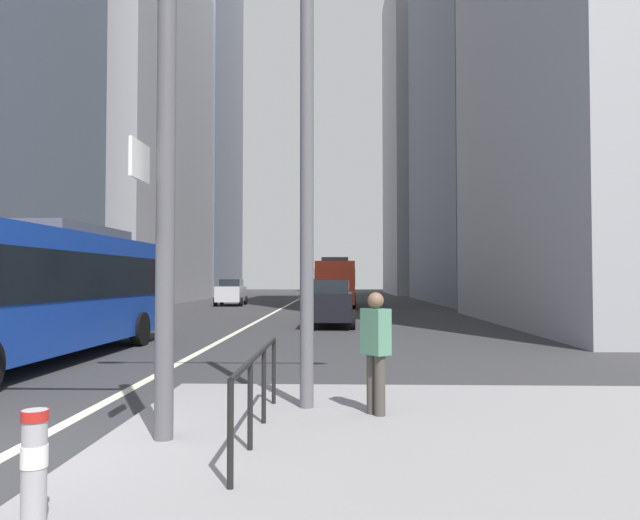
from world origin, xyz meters
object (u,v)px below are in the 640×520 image
at_px(street_lamp_post, 307,55).
at_px(car_oncoming_mid, 134,299).
at_px(traffic_signal_gantry, 11,103).
at_px(bollard_right, 34,464).
at_px(pedestrian_waiting, 376,347).
at_px(car_receding_near, 331,303).
at_px(city_bus_red_receding, 335,281).
at_px(car_receding_far, 321,290).
at_px(car_oncoming_far, 231,292).
at_px(city_bus_blue_oncoming, 34,286).

bearing_deg(street_lamp_post, car_oncoming_mid, 115.41).
bearing_deg(traffic_signal_gantry, car_oncoming_mid, 105.88).
distance_m(bollard_right, pedestrian_waiting, 4.70).
bearing_deg(car_oncoming_mid, car_receding_near, -24.89).
xyz_separation_m(car_receding_near, street_lamp_post, (-0.16, -15.93, 4.29)).
xyz_separation_m(city_bus_red_receding, traffic_signal_gantry, (-3.65, -35.11, 2.25)).
bearing_deg(city_bus_red_receding, pedestrian_waiting, -88.75).
bearing_deg(traffic_signal_gantry, city_bus_red_receding, 84.07).
xyz_separation_m(car_receding_far, car_oncoming_far, (-6.39, -7.95, 0.00)).
xyz_separation_m(street_lamp_post, bollard_right, (-1.79, -4.19, -4.64)).
height_order(city_bus_blue_oncoming, car_oncoming_mid, city_bus_blue_oncoming).
height_order(car_receding_near, bollard_right, car_receding_near).
xyz_separation_m(car_oncoming_mid, car_oncoming_far, (2.29, 14.18, -0.00)).
distance_m(car_receding_far, traffic_signal_gantry, 44.57).
distance_m(city_bus_blue_oncoming, bollard_right, 10.63).
distance_m(city_bus_red_receding, pedestrian_waiting, 33.81).
bearing_deg(car_oncoming_mid, pedestrian_waiting, -62.89).
relative_size(car_receding_near, car_oncoming_far, 1.01).
height_order(city_bus_blue_oncoming, traffic_signal_gantry, traffic_signal_gantry).
distance_m(street_lamp_post, bollard_right, 6.50).
bearing_deg(car_receding_far, city_bus_blue_oncoming, -98.58).
height_order(car_receding_far, traffic_signal_gantry, traffic_signal_gantry).
bearing_deg(pedestrian_waiting, traffic_signal_gantry, -163.28).
bearing_deg(traffic_signal_gantry, car_receding_near, 78.55).
distance_m(city_bus_blue_oncoming, car_oncoming_far, 29.60).
relative_size(traffic_signal_gantry, bollard_right, 6.76).
relative_size(city_bus_blue_oncoming, city_bus_red_receding, 1.06).
distance_m(car_oncoming_far, bollard_right, 39.32).
height_order(traffic_signal_gantry, bollard_right, traffic_signal_gantry).
xyz_separation_m(car_receding_near, traffic_signal_gantry, (-3.58, -17.66, 3.10)).
xyz_separation_m(traffic_signal_gantry, street_lamp_post, (3.42, 1.73, 1.20)).
height_order(car_receding_far, car_oncoming_far, same).
bearing_deg(car_receding_near, car_oncoming_far, 112.08).
relative_size(city_bus_red_receding, car_receding_near, 2.49).
xyz_separation_m(city_bus_blue_oncoming, city_bus_red_receding, (6.96, 28.25, -0.00)).
distance_m(traffic_signal_gantry, pedestrian_waiting, 5.48).
bearing_deg(bollard_right, traffic_signal_gantry, 123.53).
distance_m(car_oncoming_mid, bollard_right, 25.98).
xyz_separation_m(car_oncoming_mid, pedestrian_waiting, (10.72, -20.95, 0.08)).
bearing_deg(pedestrian_waiting, street_lamp_post, 156.88).
height_order(car_oncoming_mid, pedestrian_waiting, car_oncoming_mid).
height_order(car_receding_far, street_lamp_post, street_lamp_post).
height_order(city_bus_red_receding, street_lamp_post, street_lamp_post).
relative_size(car_oncoming_mid, street_lamp_post, 0.55).
relative_size(city_bus_red_receding, traffic_signal_gantry, 1.85).
bearing_deg(city_bus_red_receding, car_oncoming_mid, -127.84).
relative_size(car_receding_far, pedestrian_waiting, 2.52).
relative_size(car_oncoming_far, bollard_right, 4.96).
height_order(car_receding_near, pedestrian_waiting, car_receding_near).
distance_m(city_bus_blue_oncoming, street_lamp_post, 9.14).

